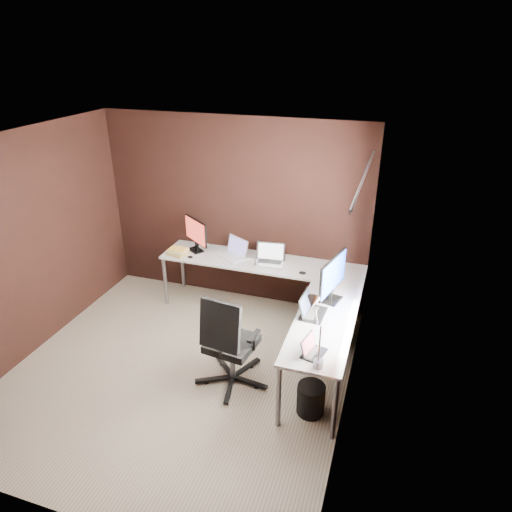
{
  "coord_description": "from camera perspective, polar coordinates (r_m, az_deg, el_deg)",
  "views": [
    {
      "loc": [
        2.04,
        -3.55,
        3.34
      ],
      "look_at": [
        0.58,
        0.95,
        1.07
      ],
      "focal_mm": 32.0,
      "sensor_mm": 36.0,
      "label": 1
    }
  ],
  "objects": [
    {
      "name": "desk",
      "position": [
        5.44,
        2.93,
        -3.71
      ],
      "size": [
        2.65,
        2.25,
        0.73
      ],
      "color": "white",
      "rests_on": "ground"
    },
    {
      "name": "mouse_corner",
      "position": [
        5.6,
        5.83,
        -2.11
      ],
      "size": [
        0.1,
        0.08,
        0.03
      ],
      "primitive_type": "ellipsoid",
      "rotation": [
        0.0,
        0.0,
        -0.26
      ],
      "color": "black",
      "rests_on": "desk"
    },
    {
      "name": "monitor_left",
      "position": [
        6.15,
        -7.52,
        2.86
      ],
      "size": [
        0.44,
        0.32,
        0.45
      ],
      "rotation": [
        0.0,
        0.0,
        -0.62
      ],
      "color": "black",
      "rests_on": "desk"
    },
    {
      "name": "drawer_pedestal",
      "position": [
        5.63,
        8.95,
        -7.4
      ],
      "size": [
        0.42,
        0.5,
        0.6
      ],
      "primitive_type": "cube",
      "color": "white",
      "rests_on": "ground"
    },
    {
      "name": "wastebasket",
      "position": [
        4.69,
        6.87,
        -17.33
      ],
      "size": [
        0.36,
        0.36,
        0.32
      ],
      "primitive_type": "cylinder",
      "rotation": [
        0.0,
        0.0,
        0.37
      ],
      "color": "black",
      "rests_on": "ground"
    },
    {
      "name": "room",
      "position": [
        4.5,
        -6.36,
        -1.85
      ],
      "size": [
        3.6,
        3.6,
        2.5
      ],
      "color": "#C3B597",
      "rests_on": "ground"
    },
    {
      "name": "laptop_black_small",
      "position": [
        4.28,
        6.99,
        -11.57
      ],
      "size": [
        0.23,
        0.28,
        0.17
      ],
      "rotation": [
        0.0,
        0.0,
        1.33
      ],
      "color": "black",
      "rests_on": "desk"
    },
    {
      "name": "office_chair",
      "position": [
        4.89,
        -3.22,
        -12.62
      ],
      "size": [
        0.61,
        0.61,
        1.09
      ],
      "rotation": [
        0.0,
        0.0,
        -0.13
      ],
      "color": "black",
      "rests_on": "ground"
    },
    {
      "name": "laptop_white",
      "position": [
        6.01,
        -2.77,
        0.43
      ],
      "size": [
        0.45,
        0.41,
        0.24
      ],
      "rotation": [
        0.0,
        0.0,
        -0.51
      ],
      "color": "white",
      "rests_on": "desk"
    },
    {
      "name": "laptop_black_big",
      "position": [
        4.82,
        6.79,
        -6.69
      ],
      "size": [
        0.26,
        0.35,
        0.23
      ],
      "rotation": [
        0.0,
        0.0,
        1.52
      ],
      "color": "black",
      "rests_on": "desk"
    },
    {
      "name": "laptop_silver",
      "position": [
        5.85,
        1.74,
        -0.33
      ],
      "size": [
        0.4,
        0.3,
        0.25
      ],
      "rotation": [
        0.0,
        0.0,
        0.12
      ],
      "color": "silver",
      "rests_on": "desk"
    },
    {
      "name": "monitor_right",
      "position": [
        4.97,
        9.59,
        -2.54
      ],
      "size": [
        0.21,
        0.63,
        0.52
      ],
      "rotation": [
        0.0,
        0.0,
        1.33
      ],
      "color": "black",
      "rests_on": "desk"
    },
    {
      "name": "mouse_left",
      "position": [
        6.04,
        -8.23,
        -0.12
      ],
      "size": [
        0.09,
        0.07,
        0.03
      ],
      "primitive_type": "ellipsoid",
      "rotation": [
        0.0,
        0.0,
        -0.35
      ],
      "color": "black",
      "rests_on": "desk"
    },
    {
      "name": "desk_lamp",
      "position": [
        3.97,
        7.34,
        -8.19
      ],
      "size": [
        0.2,
        0.24,
        0.66
      ],
      "rotation": [
        0.0,
        0.0,
        -0.11
      ],
      "color": "slate",
      "rests_on": "desk"
    },
    {
      "name": "book_stack",
      "position": [
        6.16,
        -9.78,
        0.54
      ],
      "size": [
        0.3,
        0.26,
        0.08
      ],
      "rotation": [
        0.0,
        0.0,
        -0.14
      ],
      "color": "tan",
      "rests_on": "desk"
    }
  ]
}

